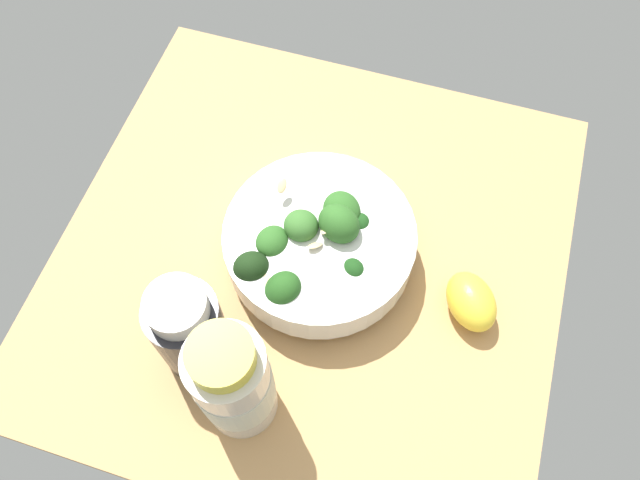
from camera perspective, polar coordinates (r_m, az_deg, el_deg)
The scene contains 5 objects.
ground_plane at distance 75.37cm, azimuth -0.83°, elevation -1.87°, with size 57.87×57.87×3.55cm, color tan.
bowl_of_broccoli at distance 70.01cm, azimuth -0.14°, elevation -0.11°, with size 21.20×21.20×9.48cm.
lemon_wedge at distance 70.68cm, azimuth 13.48°, elevation -5.42°, with size 7.02×4.91×4.89cm, color yellow.
bottle_tall at distance 60.61cm, azimuth -7.82°, elevation -12.64°, with size 7.46×7.46×17.77cm.
bottle_short at distance 64.72cm, azimuth -11.76°, elevation -7.83°, with size 7.35×7.35×13.75cm.
Camera 1 is at (-10.54, 30.42, 66.37)cm, focal length 35.47 mm.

